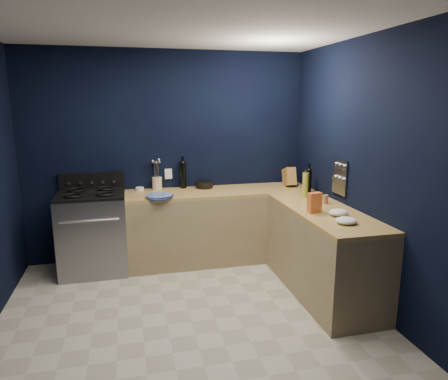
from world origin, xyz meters
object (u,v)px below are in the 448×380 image
object	(u,v)px
gas_range	(93,234)
knife_block	(289,177)
utensil_crock	(157,183)
crouton_bag	(315,203)
plate_stack	(159,196)

from	to	relation	value
gas_range	knife_block	size ratio (longest dim) A/B	3.99
utensil_crock	crouton_bag	distance (m)	2.05
utensil_crock	plate_stack	bearing A→B (deg)	-91.36
plate_stack	utensil_crock	world-z (taller)	utensil_crock
knife_block	gas_range	bearing A→B (deg)	-174.46
utensil_crock	knife_block	xyz separation A→B (m)	(1.69, -0.19, 0.04)
plate_stack	knife_block	xyz separation A→B (m)	(1.70, 0.29, 0.10)
gas_range	knife_block	world-z (taller)	knife_block
utensil_crock	knife_block	bearing A→B (deg)	-6.41
plate_stack	crouton_bag	world-z (taller)	crouton_bag
crouton_bag	knife_block	bearing A→B (deg)	67.44
knife_block	crouton_bag	distance (m)	1.30
plate_stack	crouton_bag	bearing A→B (deg)	-34.13
knife_block	crouton_bag	world-z (taller)	knife_block
gas_range	plate_stack	xyz separation A→B (m)	(0.77, -0.22, 0.46)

